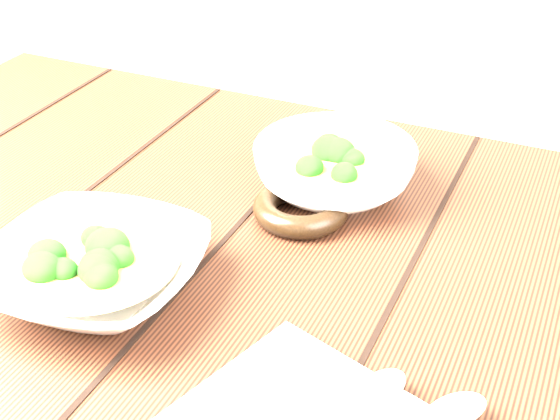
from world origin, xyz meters
name	(u,v)px	position (x,y,z in m)	size (l,w,h in m)	color
table	(230,347)	(0.00, 0.00, 0.63)	(1.20, 0.80, 0.75)	#381C10
soup_bowl_front	(95,269)	(-0.09, -0.10, 0.78)	(0.23, 0.23, 0.06)	silver
soup_bowl_back	(334,168)	(0.05, 0.18, 0.78)	(0.24, 0.24, 0.07)	silver
trivet	(301,208)	(0.04, 0.11, 0.76)	(0.11, 0.11, 0.03)	black
spoon_left	(347,414)	(0.19, -0.16, 0.77)	(0.09, 0.20, 0.01)	#BCB6A6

